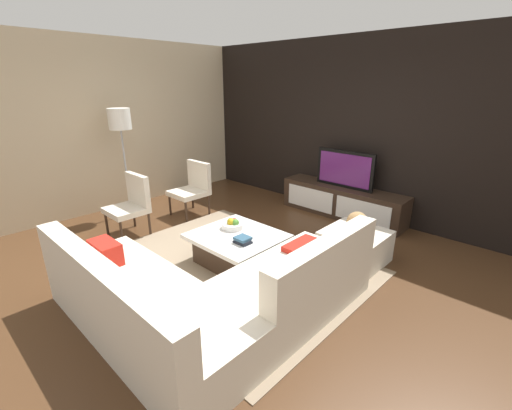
{
  "coord_description": "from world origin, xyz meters",
  "views": [
    {
      "loc": [
        2.65,
        -2.47,
        2.1
      ],
      "look_at": [
        -0.26,
        0.6,
        0.59
      ],
      "focal_mm": 24.12,
      "sensor_mm": 36.0,
      "label": 1
    }
  ],
  "objects_px": {
    "accent_chair_near": "(132,201)",
    "accent_chair_far": "(193,185)",
    "coffee_table": "(237,248)",
    "book_stack": "(243,240)",
    "decorative_ball": "(357,222)",
    "fruit_bowl": "(233,224)",
    "television": "(345,169)",
    "sectional_couch": "(207,295)",
    "floor_lamp": "(120,125)",
    "ottoman": "(354,247)",
    "media_console": "(342,201)"
  },
  "relations": [
    {
      "from": "book_stack",
      "to": "decorative_ball",
      "type": "bearing_deg",
      "value": 54.67
    },
    {
      "from": "television",
      "to": "media_console",
      "type": "bearing_deg",
      "value": -90.0
    },
    {
      "from": "ottoman",
      "to": "fruit_bowl",
      "type": "relative_size",
      "value": 2.5
    },
    {
      "from": "sectional_couch",
      "to": "accent_chair_far",
      "type": "distance_m",
      "value": 2.91
    },
    {
      "from": "media_console",
      "to": "decorative_ball",
      "type": "distance_m",
      "value": 1.6
    },
    {
      "from": "coffee_table",
      "to": "accent_chair_near",
      "type": "height_order",
      "value": "accent_chair_near"
    },
    {
      "from": "coffee_table",
      "to": "decorative_ball",
      "type": "relative_size",
      "value": 4.02
    },
    {
      "from": "coffee_table",
      "to": "fruit_bowl",
      "type": "height_order",
      "value": "fruit_bowl"
    },
    {
      "from": "floor_lamp",
      "to": "book_stack",
      "type": "relative_size",
      "value": 9.13
    },
    {
      "from": "accent_chair_near",
      "to": "fruit_bowl",
      "type": "distance_m",
      "value": 1.66
    },
    {
      "from": "media_console",
      "to": "book_stack",
      "type": "relative_size",
      "value": 10.97
    },
    {
      "from": "television",
      "to": "sectional_couch",
      "type": "height_order",
      "value": "television"
    },
    {
      "from": "accent_chair_far",
      "to": "book_stack",
      "type": "distance_m",
      "value": 2.16
    },
    {
      "from": "sectional_couch",
      "to": "floor_lamp",
      "type": "height_order",
      "value": "floor_lamp"
    },
    {
      "from": "floor_lamp",
      "to": "decorative_ball",
      "type": "relative_size",
      "value": 6.87
    },
    {
      "from": "coffee_table",
      "to": "floor_lamp",
      "type": "distance_m",
      "value": 2.82
    },
    {
      "from": "accent_chair_far",
      "to": "book_stack",
      "type": "bearing_deg",
      "value": -19.69
    },
    {
      "from": "media_console",
      "to": "accent_chair_near",
      "type": "xyz_separation_m",
      "value": [
        -1.86,
        -2.71,
        0.24
      ]
    },
    {
      "from": "television",
      "to": "sectional_couch",
      "type": "distance_m",
      "value": 3.32
    },
    {
      "from": "accent_chair_near",
      "to": "decorative_ball",
      "type": "relative_size",
      "value": 3.45
    },
    {
      "from": "book_stack",
      "to": "fruit_bowl",
      "type": "bearing_deg",
      "value": 151.76
    },
    {
      "from": "accent_chair_near",
      "to": "fruit_bowl",
      "type": "relative_size",
      "value": 3.11
    },
    {
      "from": "media_console",
      "to": "decorative_ball",
      "type": "xyz_separation_m",
      "value": [
        0.92,
        -1.28,
        0.28
      ]
    },
    {
      "from": "coffee_table",
      "to": "decorative_ball",
      "type": "xyz_separation_m",
      "value": [
        1.02,
        1.02,
        0.32
      ]
    },
    {
      "from": "accent_chair_near",
      "to": "fruit_bowl",
      "type": "bearing_deg",
      "value": 13.99
    },
    {
      "from": "coffee_table",
      "to": "accent_chair_far",
      "type": "height_order",
      "value": "accent_chair_far"
    },
    {
      "from": "accent_chair_far",
      "to": "coffee_table",
      "type": "bearing_deg",
      "value": -19.0
    },
    {
      "from": "television",
      "to": "accent_chair_far",
      "type": "distance_m",
      "value": 2.49
    },
    {
      "from": "decorative_ball",
      "to": "sectional_couch",
      "type": "bearing_deg",
      "value": -101.85
    },
    {
      "from": "sectional_couch",
      "to": "coffee_table",
      "type": "bearing_deg",
      "value": 122.54
    },
    {
      "from": "floor_lamp",
      "to": "accent_chair_far",
      "type": "distance_m",
      "value": 1.45
    },
    {
      "from": "television",
      "to": "book_stack",
      "type": "distance_m",
      "value": 2.44
    },
    {
      "from": "floor_lamp",
      "to": "coffee_table",
      "type": "bearing_deg",
      "value": 1.64
    },
    {
      "from": "media_console",
      "to": "book_stack",
      "type": "height_order",
      "value": "media_console"
    },
    {
      "from": "decorative_ball",
      "to": "book_stack",
      "type": "relative_size",
      "value": 1.33
    },
    {
      "from": "ottoman",
      "to": "decorative_ball",
      "type": "relative_size",
      "value": 2.77
    },
    {
      "from": "ottoman",
      "to": "television",
      "type": "bearing_deg",
      "value": 125.68
    },
    {
      "from": "media_console",
      "to": "book_stack",
      "type": "xyz_separation_m",
      "value": [
        0.11,
        -2.41,
        0.17
      ]
    },
    {
      "from": "media_console",
      "to": "decorative_ball",
      "type": "relative_size",
      "value": 8.25
    },
    {
      "from": "coffee_table",
      "to": "book_stack",
      "type": "relative_size",
      "value": 5.35
    },
    {
      "from": "fruit_bowl",
      "to": "decorative_ball",
      "type": "height_order",
      "value": "decorative_ball"
    },
    {
      "from": "television",
      "to": "coffee_table",
      "type": "xyz_separation_m",
      "value": [
        -0.1,
        -2.3,
        -0.59
      ]
    },
    {
      "from": "ottoman",
      "to": "book_stack",
      "type": "xyz_separation_m",
      "value": [
        -0.8,
        -1.13,
        0.22
      ]
    },
    {
      "from": "coffee_table",
      "to": "ottoman",
      "type": "bearing_deg",
      "value": 45.1
    },
    {
      "from": "floor_lamp",
      "to": "fruit_bowl",
      "type": "xyz_separation_m",
      "value": [
        2.34,
        0.17,
        -1.04
      ]
    },
    {
      "from": "accent_chair_near",
      "to": "floor_lamp",
      "type": "distance_m",
      "value": 1.29
    },
    {
      "from": "floor_lamp",
      "to": "accent_chair_near",
      "type": "bearing_deg",
      "value": -24.07
    },
    {
      "from": "sectional_couch",
      "to": "coffee_table",
      "type": "height_order",
      "value": "sectional_couch"
    },
    {
      "from": "television",
      "to": "ottoman",
      "type": "distance_m",
      "value": 1.68
    },
    {
      "from": "accent_chair_near",
      "to": "accent_chair_far",
      "type": "distance_m",
      "value": 1.11
    }
  ]
}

